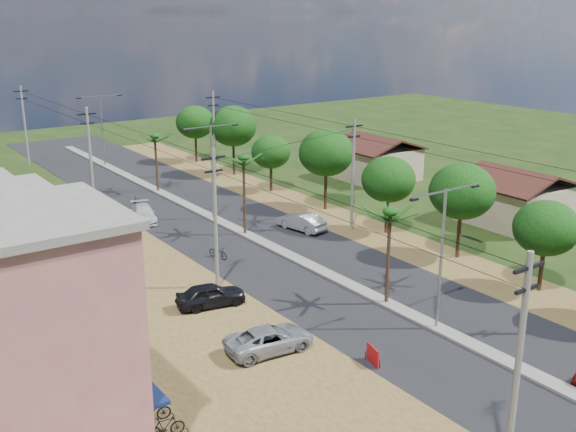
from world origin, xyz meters
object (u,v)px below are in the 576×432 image
car_silver_mid (302,222)px  car_white_far (143,214)px  car_parked_silver (270,340)px  roadside_sign (373,356)px  car_parked_dark (211,295)px

car_silver_mid → car_white_far: (-9.31, 9.59, -0.06)m
car_parked_silver → roadside_sign: size_ratio=4.07×
car_white_far → roadside_sign: 28.82m
car_silver_mid → car_parked_silver: size_ratio=0.91×
car_white_far → car_parked_dark: size_ratio=1.08×
car_silver_mid → car_parked_silver: 20.11m
car_silver_mid → roadside_sign: (-9.81, -19.23, -0.22)m
car_white_far → car_parked_silver: (-3.92, -24.74, 0.01)m
car_silver_mid → roadside_sign: 21.59m
car_silver_mid → car_white_far: car_silver_mid is taller
car_parked_silver → roadside_sign: car_parked_silver is taller
car_parked_dark → roadside_sign: bearing=-152.4°
car_white_far → car_parked_silver: 25.05m
car_silver_mid → car_parked_dark: bearing=22.4°
car_silver_mid → car_white_far: size_ratio=0.96×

